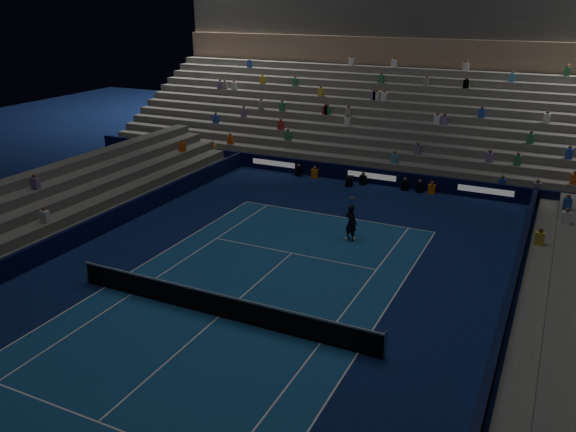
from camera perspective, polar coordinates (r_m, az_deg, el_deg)
The scene contains 9 objects.
ground at distance 22.24m, azimuth -6.78°, elevation -9.78°, with size 90.00×90.00×0.00m, color #0C1948.
court_surface at distance 22.23m, azimuth -6.78°, elevation -9.77°, with size 10.97×23.77×0.01m, color navy.
sponsor_barrier_far at distance 37.68m, azimuth 8.25°, elevation 3.90°, with size 44.00×0.25×1.00m, color black.
sponsor_barrier_east at distance 19.31m, azimuth 19.23°, elevation -14.33°, with size 0.25×37.00×1.00m, color black.
sponsor_barrier_west at distance 27.97m, azimuth -23.97°, elevation -3.76°, with size 0.25×37.00×1.00m, color #080F32.
grandstand_main at distance 45.88m, azimuth 12.08°, elevation 10.35°, with size 44.00×15.20×11.20m.
tennis_net at distance 21.99m, azimuth -6.84°, elevation -8.64°, with size 12.90×0.10×1.10m.
tennis_player at distance 28.51m, azimuth 6.19°, elevation -0.67°, with size 0.66×0.44×1.82m, color black.
broadcast_camera at distance 37.07m, azimuth 6.01°, elevation 3.42°, with size 0.58×0.97×0.61m.
Camera 1 is at (10.55, -16.06, 11.19)m, focal length 36.30 mm.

